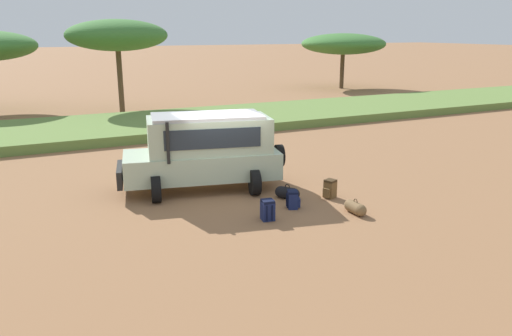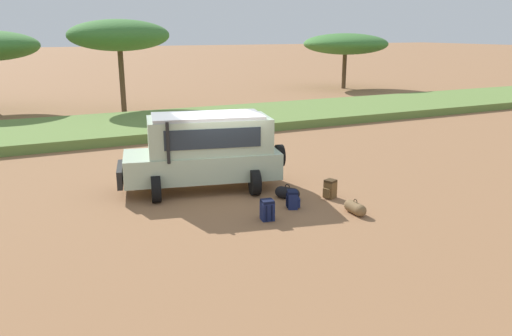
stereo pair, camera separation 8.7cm
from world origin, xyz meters
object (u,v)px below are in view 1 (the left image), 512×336
(acacia_tree_distant_right, at_px, (343,44))
(backpack_cluster_center, at_px, (330,189))
(backpack_beside_front_wheel, at_px, (268,210))
(duffel_bag_soft_canvas, at_px, (287,193))
(duffel_bag_low_black_case, at_px, (355,208))
(acacia_tree_far_right, at_px, (117,35))
(backpack_near_rear_wheel, at_px, (293,200))
(safari_vehicle, at_px, (205,150))

(acacia_tree_distant_right, bearing_deg, backpack_cluster_center, -125.90)
(backpack_beside_front_wheel, bearing_deg, duffel_bag_soft_canvas, 44.18)
(backpack_beside_front_wheel, bearing_deg, acacia_tree_distant_right, 51.31)
(backpack_cluster_center, distance_m, acacia_tree_distant_right, 31.06)
(duffel_bag_low_black_case, distance_m, acacia_tree_far_right, 21.73)
(backpack_cluster_center, height_order, backpack_near_rear_wheel, backpack_cluster_center)
(backpack_near_rear_wheel, xyz_separation_m, acacia_tree_far_right, (-0.88, 19.97, 4.45))
(backpack_beside_front_wheel, relative_size, duffel_bag_low_black_case, 0.70)
(duffel_bag_low_black_case, distance_m, duffel_bag_soft_canvas, 2.25)
(backpack_near_rear_wheel, bearing_deg, backpack_beside_front_wheel, -154.76)
(backpack_cluster_center, bearing_deg, backpack_near_rear_wheel, -168.13)
(backpack_beside_front_wheel, xyz_separation_m, backpack_near_rear_wheel, (1.09, 0.51, -0.02))
(backpack_beside_front_wheel, distance_m, duffel_bag_soft_canvas, 1.90)
(acacia_tree_far_right, bearing_deg, backpack_beside_front_wheel, -90.59)
(backpack_near_rear_wheel, bearing_deg, safari_vehicle, 119.72)
(backpack_beside_front_wheel, relative_size, acacia_tree_far_right, 0.09)
(safari_vehicle, bearing_deg, duffel_bag_low_black_case, -53.37)
(backpack_cluster_center, xyz_separation_m, duffel_bag_low_black_case, (-0.14, -1.48, -0.11))
(safari_vehicle, xyz_separation_m, acacia_tree_far_right, (0.75, 17.12, 3.41))
(backpack_beside_front_wheel, bearing_deg, backpack_near_rear_wheel, 25.24)
(safari_vehicle, distance_m, acacia_tree_far_right, 17.47)
(safari_vehicle, xyz_separation_m, backpack_beside_front_wheel, (0.54, -3.36, -1.01))
(duffel_bag_soft_canvas, height_order, acacia_tree_distant_right, acacia_tree_distant_right)
(backpack_beside_front_wheel, bearing_deg, safari_vehicle, 99.07)
(safari_vehicle, relative_size, duffel_bag_soft_canvas, 7.52)
(safari_vehicle, distance_m, backpack_near_rear_wheel, 3.44)
(backpack_cluster_center, bearing_deg, backpack_beside_front_wheel, -162.23)
(backpack_cluster_center, bearing_deg, acacia_tree_far_right, 96.89)
(duffel_bag_low_black_case, bearing_deg, safari_vehicle, 126.63)
(duffel_bag_soft_canvas, bearing_deg, acacia_tree_far_right, 93.44)
(duffel_bag_soft_canvas, distance_m, acacia_tree_distant_right, 31.41)
(backpack_near_rear_wheel, distance_m, duffel_bag_soft_canvas, 0.86)
(duffel_bag_low_black_case, height_order, acacia_tree_distant_right, acacia_tree_distant_right)
(backpack_cluster_center, distance_m, backpack_near_rear_wheel, 1.53)
(acacia_tree_distant_right, bearing_deg, duffel_bag_low_black_case, -124.56)
(duffel_bag_low_black_case, distance_m, acacia_tree_distant_right, 32.35)
(safari_vehicle, height_order, acacia_tree_far_right, acacia_tree_far_right)
(backpack_cluster_center, height_order, acacia_tree_far_right, acacia_tree_far_right)
(duffel_bag_low_black_case, bearing_deg, backpack_near_rear_wheel, 139.40)
(backpack_near_rear_wheel, height_order, acacia_tree_far_right, acacia_tree_far_right)
(backpack_beside_front_wheel, distance_m, acacia_tree_distant_right, 33.28)
(backpack_near_rear_wheel, distance_m, acacia_tree_distant_right, 32.21)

